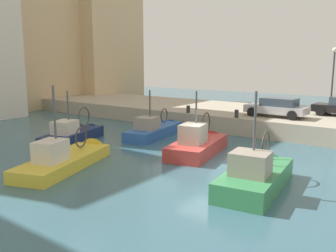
{
  "coord_description": "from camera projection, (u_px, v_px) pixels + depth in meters",
  "views": [
    {
      "loc": [
        -15.42,
        -8.94,
        5.11
      ],
      "look_at": [
        1.91,
        3.88,
        1.2
      ],
      "focal_mm": 38.76,
      "sensor_mm": 36.0,
      "label": 1
    }
  ],
  "objects": [
    {
      "name": "waterfront_building_east",
      "position": [
        23.0,
        34.0,
        39.59
      ],
      "size": [
        10.93,
        8.3,
        15.81
      ],
      "color": "#D1B284",
      "rests_on": "ground"
    },
    {
      "name": "fishing_boat_navy",
      "position": [
        76.0,
        139.0,
        23.34
      ],
      "size": [
        5.97,
        3.26,
        4.03
      ],
      "color": "navy",
      "rests_on": "ground"
    },
    {
      "name": "quay_streetlamp",
      "position": [
        333.0,
        70.0,
        26.19
      ],
      "size": [
        0.36,
        0.36,
        4.83
      ],
      "color": "#38383D",
      "rests_on": "quay_wall"
    },
    {
      "name": "fishing_boat_red",
      "position": [
        199.0,
        150.0,
        20.39
      ],
      "size": [
        6.0,
        3.01,
        4.41
      ],
      "color": "#BC3833",
      "rests_on": "ground"
    },
    {
      "name": "mooring_bollard_south",
      "position": [
        237.0,
        114.0,
        25.06
      ],
      "size": [
        0.28,
        0.28,
        0.55
      ],
      "primitive_type": "cylinder",
      "color": "#2D2D33",
      "rests_on": "quay_wall"
    },
    {
      "name": "waterfront_building_west",
      "position": [
        99.0,
        17.0,
        44.79
      ],
      "size": [
        8.92,
        7.44,
        20.67
      ],
      "color": "#D1B284",
      "rests_on": "ground"
    },
    {
      "name": "fishing_boat_blue",
      "position": [
        156.0,
        134.0,
        25.0
      ],
      "size": [
        6.38,
        2.74,
        3.99
      ],
      "color": "#2D60B7",
      "rests_on": "ground"
    },
    {
      "name": "water_surface",
      "position": [
        207.0,
        163.0,
        18.34
      ],
      "size": [
        80.0,
        80.0,
        0.0
      ],
      "primitive_type": "plane",
      "color": "#386070",
      "rests_on": "ground"
    },
    {
      "name": "quay_wall",
      "position": [
        285.0,
        121.0,
        27.33
      ],
      "size": [
        9.0,
        56.0,
        1.2
      ],
      "primitive_type": "cube",
      "color": "#ADA08C",
      "rests_on": "ground"
    },
    {
      "name": "fishing_boat_yellow",
      "position": [
        69.0,
        163.0,
        17.85
      ],
      "size": [
        6.84,
        3.89,
        4.88
      ],
      "color": "gold",
      "rests_on": "ground"
    },
    {
      "name": "fishing_boat_green",
      "position": [
        257.0,
        183.0,
        14.95
      ],
      "size": [
        6.02,
        2.58,
        4.85
      ],
      "color": "#388951",
      "rests_on": "ground"
    },
    {
      "name": "mooring_bollard_mid",
      "position": [
        188.0,
        109.0,
        27.4
      ],
      "size": [
        0.28,
        0.28,
        0.55
      ],
      "primitive_type": "cylinder",
      "color": "#2D2D33",
      "rests_on": "quay_wall"
    },
    {
      "name": "parked_car_silver",
      "position": [
        277.0,
        107.0,
        25.37
      ],
      "size": [
        1.97,
        4.21,
        1.34
      ],
      "color": "#B7B7BC",
      "rests_on": "quay_wall"
    }
  ]
}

